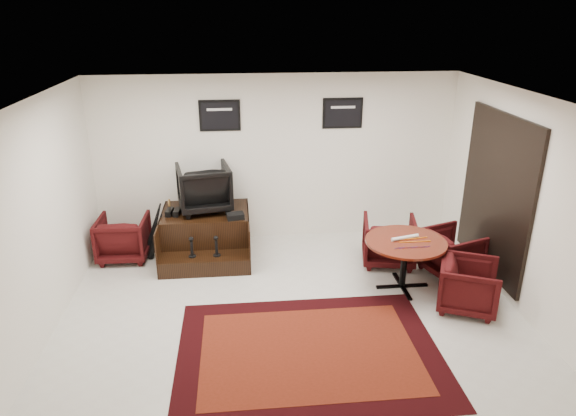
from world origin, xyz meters
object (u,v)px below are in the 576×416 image
Objects in this scene: shine_podium at (206,235)px; armchair_side at (123,236)px; meeting_table at (405,246)px; table_chair_back at (389,239)px; table_chair_window at (452,250)px; shine_chair at (204,185)px; table_chair_corner at (469,283)px.

shine_podium is 1.30m from armchair_side.
table_chair_back is at bearing 89.38° from meeting_table.
shine_chair is at bearing 53.12° from table_chair_window.
table_chair_back is (4.16, -0.56, 0.02)m from armchair_side.
table_chair_back is 1.07× the size of table_chair_window.
table_chair_window is (3.69, -1.17, -0.75)m from shine_chair.
shine_chair is at bearing 82.30° from table_chair_corner.
table_chair_window is (0.84, -0.44, -0.03)m from table_chair_back.
armchair_side is at bearing -178.72° from shine_podium.
table_chair_back is (2.85, -0.74, -0.72)m from shine_chair.
meeting_table is 0.82m from table_chair_back.
shine_chair is 1.09× the size of table_chair_window.
table_chair_window is 1.01× the size of table_chair_corner.
table_chair_back reaches higher than shine_podium.
shine_chair reaches higher than meeting_table.
shine_chair reaches higher than armchair_side.
armchair_side is at bearing 91.41° from table_chair_corner.
table_chair_window is at bearing 14.15° from table_chair_corner.
armchair_side is 4.37m from meeting_table.
armchair_side is at bearing 59.43° from table_chair_window.
shine_podium is 0.81m from shine_chair.
shine_chair is 4.20m from table_chair_corner.
shine_podium is at bearing 154.12° from meeting_table.
table_chair_corner is at bearing 151.25° from table_chair_window.
armchair_side is 5.22m from table_chair_corner.
meeting_table is at bearing -25.88° from shine_podium.
table_chair_window is 0.99m from table_chair_corner.
shine_chair is 0.73× the size of meeting_table.
shine_chair reaches higher than table_chair_window.
shine_chair is 1.51m from armchair_side.
armchair_side is at bearing 3.96° from table_chair_back.
shine_chair is 3.94m from table_chair_window.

